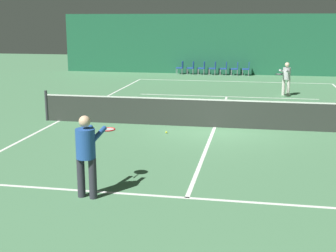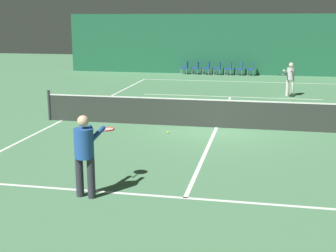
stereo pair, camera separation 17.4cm
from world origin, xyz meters
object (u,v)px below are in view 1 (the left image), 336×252
(courtside_chair_2, at_px, (202,67))
(courtside_chair_4, at_px, (225,68))
(player_near, at_px, (87,150))
(player_far, at_px, (286,76))
(courtside_chair_0, at_px, (181,67))
(courtside_chair_3, at_px, (213,67))
(courtside_chair_5, at_px, (236,68))
(courtside_chair_1, at_px, (192,67))
(courtside_chair_6, at_px, (247,68))
(tennis_ball, at_px, (166,132))
(tennis_net, at_px, (215,112))

(courtside_chair_2, bearing_deg, courtside_chair_4, 90.00)
(player_near, bearing_deg, player_far, -10.18)
(courtside_chair_0, xyz_separation_m, courtside_chair_3, (2.13, 0.00, 0.00))
(courtside_chair_0, relative_size, courtside_chair_4, 1.00)
(courtside_chair_0, bearing_deg, player_far, 38.87)
(courtside_chair_0, bearing_deg, courtside_chair_4, 90.00)
(courtside_chair_0, height_order, courtside_chair_5, same)
(courtside_chair_1, distance_m, courtside_chair_5, 2.83)
(courtside_chair_2, distance_m, courtside_chair_3, 0.71)
(courtside_chair_1, relative_size, courtside_chair_6, 1.00)
(courtside_chair_6, distance_m, tennis_ball, 16.19)
(tennis_net, height_order, courtside_chair_4, tennis_net)
(courtside_chair_4, distance_m, tennis_ball, 16.06)
(courtside_chair_4, bearing_deg, courtside_chair_5, 90.00)
(tennis_net, relative_size, player_near, 7.11)
(player_far, distance_m, courtside_chair_6, 7.95)
(courtside_chair_0, xyz_separation_m, tennis_ball, (2.10, -16.03, -0.45))
(courtside_chair_3, distance_m, tennis_ball, 16.04)
(player_near, height_order, courtside_chair_3, player_near)
(player_near, xyz_separation_m, courtside_chair_6, (2.70, 21.61, -0.50))
(courtside_chair_1, height_order, courtside_chair_6, same)
(courtside_chair_0, distance_m, courtside_chair_5, 3.54)
(tennis_ball, bearing_deg, courtside_chair_1, 94.95)
(tennis_net, xyz_separation_m, courtside_chair_5, (0.02, 14.92, -0.03))
(courtside_chair_4, bearing_deg, courtside_chair_1, -90.00)
(player_near, height_order, courtside_chair_4, player_near)
(courtside_chair_6, xyz_separation_m, tennis_ball, (-2.16, -16.03, -0.45))
(tennis_net, bearing_deg, courtside_chair_4, 92.65)
(tennis_net, relative_size, courtside_chair_1, 14.29)
(player_far, xyz_separation_m, tennis_ball, (-4.11, -8.34, -0.87))
(courtside_chair_4, bearing_deg, courtside_chair_0, -90.00)
(player_far, relative_size, courtside_chair_6, 1.85)
(courtside_chair_2, xyz_separation_m, tennis_ball, (0.68, -16.03, -0.45))
(courtside_chair_5, xyz_separation_m, courtside_chair_6, (0.71, 0.00, 0.00))
(courtside_chair_0, bearing_deg, courtside_chair_3, 90.00)
(courtside_chair_0, bearing_deg, player_near, 4.11)
(courtside_chair_4, relative_size, courtside_chair_6, 1.00)
(player_far, distance_m, courtside_chair_3, 8.72)
(courtside_chair_1, xyz_separation_m, tennis_ball, (1.39, -16.03, -0.45))
(courtside_chair_0, bearing_deg, tennis_net, 13.29)
(courtside_chair_3, bearing_deg, player_far, 27.91)
(courtside_chair_5, bearing_deg, tennis_ball, -5.15)
(courtside_chair_6, bearing_deg, courtside_chair_3, -90.00)
(courtside_chair_1, bearing_deg, courtside_chair_4, 90.00)
(tennis_ball, bearing_deg, courtside_chair_6, 82.35)
(courtside_chair_0, height_order, tennis_ball, courtside_chair_0)
(tennis_net, xyz_separation_m, courtside_chair_1, (-2.82, 14.92, -0.03))
(player_far, bearing_deg, courtside_chair_5, -136.66)
(courtside_chair_3, bearing_deg, tennis_ball, -0.10)
(player_near, xyz_separation_m, courtside_chair_4, (1.28, 21.61, -0.50))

